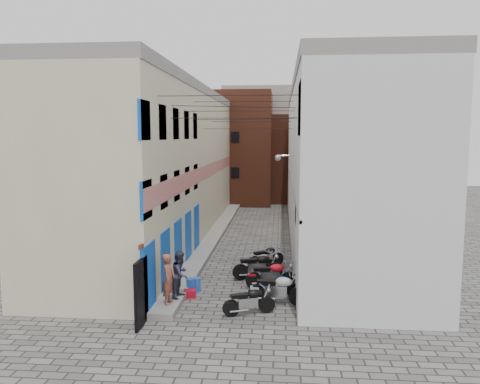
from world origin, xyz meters
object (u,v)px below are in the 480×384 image
(person_b, at_px, (181,274))
(water_jug_near, at_px, (191,286))
(motorcycle_b, at_px, (277,288))
(person_a, at_px, (168,279))
(red_crate, at_px, (190,294))
(motorcycle_f, at_px, (259,262))
(motorcycle_g, at_px, (266,255))
(motorcycle_c, at_px, (278,284))
(motorcycle_a, at_px, (249,300))
(water_jug_far, at_px, (196,285))
(motorcycle_e, at_px, (258,265))
(motorcycle_d, at_px, (271,273))

(person_b, bearing_deg, water_jug_near, 5.42)
(motorcycle_b, distance_m, person_a, 3.93)
(water_jug_near, height_order, red_crate, water_jug_near)
(motorcycle_b, distance_m, motorcycle_f, 4.02)
(motorcycle_g, bearing_deg, person_b, -66.07)
(motorcycle_c, height_order, person_b, person_b)
(motorcycle_f, bearing_deg, motorcycle_g, 130.30)
(motorcycle_a, height_order, water_jug_near, motorcycle_a)
(water_jug_near, bearing_deg, motorcycle_f, 49.17)
(motorcycle_c, xyz_separation_m, red_crate, (-3.33, -0.32, -0.35))
(person_a, height_order, water_jug_far, person_a)
(motorcycle_f, distance_m, water_jug_far, 3.62)
(motorcycle_e, xyz_separation_m, motorcycle_g, (0.31, 1.92, -0.08))
(motorcycle_f, relative_size, water_jug_far, 3.14)
(motorcycle_d, distance_m, red_crate, 3.37)
(water_jug_far, relative_size, red_crate, 1.21)
(motorcycle_a, xyz_separation_m, motorcycle_c, (0.98, 1.87, -0.05))
(motorcycle_c, relative_size, water_jug_near, 2.96)
(water_jug_near, bearing_deg, motorcycle_c, -2.78)
(motorcycle_e, distance_m, person_a, 4.89)
(motorcycle_d, bearing_deg, motorcycle_b, -0.81)
(motorcycle_f, relative_size, red_crate, 3.80)
(motorcycle_e, relative_size, motorcycle_f, 1.26)
(person_b, relative_size, red_crate, 3.74)
(motorcycle_f, relative_size, motorcycle_g, 0.91)
(motorcycle_b, height_order, motorcycle_g, motorcycle_b)
(motorcycle_d, height_order, water_jug_near, motorcycle_d)
(motorcycle_e, bearing_deg, person_b, -55.81)
(motorcycle_d, relative_size, person_a, 1.17)
(motorcycle_g, bearing_deg, motorcycle_c, -27.84)
(person_b, bearing_deg, motorcycle_c, -61.64)
(motorcycle_c, distance_m, red_crate, 3.37)
(motorcycle_b, bearing_deg, person_a, -73.64)
(motorcycle_c, bearing_deg, red_crate, -87.17)
(motorcycle_d, bearing_deg, person_b, -67.04)
(motorcycle_b, xyz_separation_m, person_a, (-3.79, -0.88, 0.51))
(motorcycle_a, relative_size, motorcycle_b, 0.85)
(person_a, distance_m, water_jug_far, 2.33)
(motorcycle_f, distance_m, motorcycle_g, 1.04)
(motorcycle_g, height_order, red_crate, motorcycle_g)
(motorcycle_c, xyz_separation_m, person_a, (-3.81, -1.71, 0.65))
(motorcycle_e, height_order, water_jug_near, motorcycle_e)
(motorcycle_e, bearing_deg, person_a, -52.74)
(motorcycle_f, height_order, water_jug_near, motorcycle_f)
(motorcycle_c, xyz_separation_m, motorcycle_d, (-0.28, 1.04, 0.12))
(motorcycle_f, bearing_deg, motorcycle_e, -36.20)
(water_jug_far, bearing_deg, water_jug_near, -131.91)
(water_jug_far, bearing_deg, motorcycle_g, 54.82)
(motorcycle_c, xyz_separation_m, motorcycle_e, (-0.89, 2.18, 0.14))
(water_jug_near, bearing_deg, water_jug_far, 48.09)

